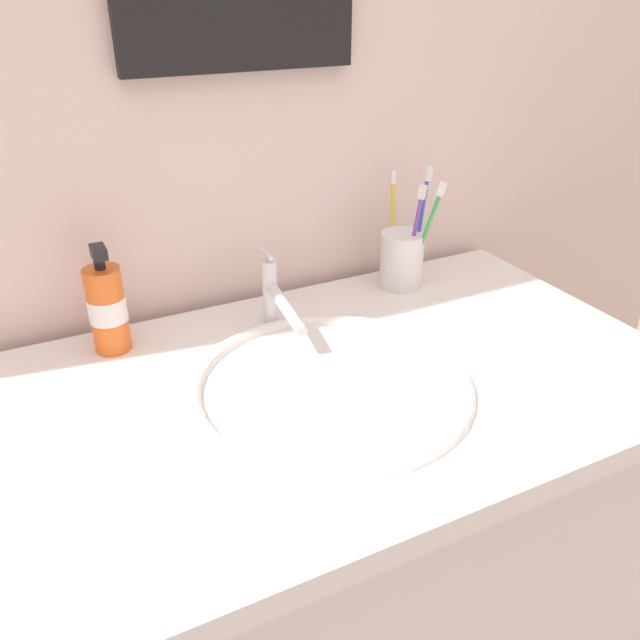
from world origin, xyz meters
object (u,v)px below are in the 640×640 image
object	(u,v)px
toothbrush_purple	(415,230)
toothbrush_green	(427,230)
faucet	(276,297)
soap_dispenser	(107,308)
toothbrush_blue	(421,219)
toothbrush_cup	(402,260)
toothbrush_yellow	(393,218)

from	to	relation	value
toothbrush_purple	toothbrush_green	bearing A→B (deg)	-54.48
faucet	soap_dispenser	xyz separation A→B (m)	(-0.25, 0.05, 0.01)
toothbrush_blue	toothbrush_purple	bearing A→B (deg)	-145.79
faucet	toothbrush_cup	distance (m)	0.27
toothbrush_cup	soap_dispenser	bearing A→B (deg)	179.43
faucet	toothbrush_yellow	world-z (taller)	toothbrush_yellow
toothbrush_blue	toothbrush_green	bearing A→B (deg)	-106.01
toothbrush_green	soap_dispenser	xyz separation A→B (m)	(-0.54, 0.04, -0.05)
faucet	toothbrush_yellow	bearing A→B (deg)	19.11
toothbrush_yellow	toothbrush_purple	size ratio (longest dim) A/B	1.02
toothbrush_cup	toothbrush_blue	world-z (taller)	toothbrush_blue
faucet	toothbrush_green	bearing A→B (deg)	2.62
toothbrush_blue	soap_dispenser	world-z (taller)	toothbrush_blue
faucet	toothbrush_purple	world-z (taller)	toothbrush_purple
toothbrush_yellow	soap_dispenser	world-z (taller)	toothbrush_yellow
faucet	soap_dispenser	world-z (taller)	soap_dispenser
toothbrush_purple	toothbrush_yellow	bearing A→B (deg)	94.09
faucet	toothbrush_cup	size ratio (longest dim) A/B	1.60
toothbrush_cup	faucet	bearing A→B (deg)	-169.75
toothbrush_yellow	soap_dispenser	bearing A→B (deg)	-175.44
soap_dispenser	toothbrush_yellow	bearing A→B (deg)	4.56
toothbrush_blue	toothbrush_yellow	world-z (taller)	toothbrush_blue
faucet	toothbrush_purple	bearing A→B (deg)	6.25
toothbrush_green	faucet	bearing A→B (deg)	-177.38
toothbrush_cup	soap_dispenser	size ratio (longest dim) A/B	0.60
toothbrush_purple	soap_dispenser	distance (m)	0.53
faucet	toothbrush_cup	world-z (taller)	faucet
faucet	toothbrush_yellow	distance (m)	0.30
toothbrush_cup	toothbrush_purple	size ratio (longest dim) A/B	0.54
toothbrush_green	toothbrush_blue	size ratio (longest dim) A/B	0.94
toothbrush_purple	toothbrush_blue	bearing A→B (deg)	34.21
toothbrush_purple	soap_dispenser	world-z (taller)	toothbrush_purple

